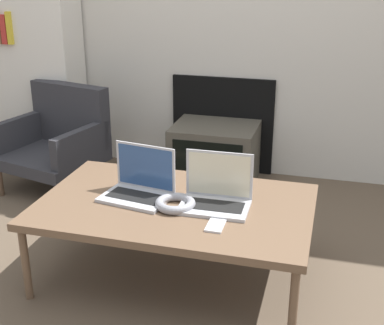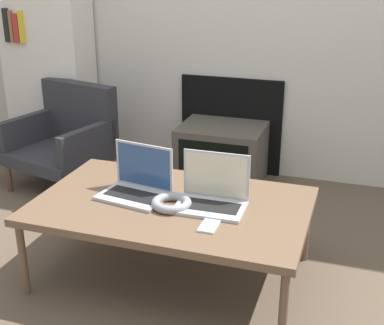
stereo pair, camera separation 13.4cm
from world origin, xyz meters
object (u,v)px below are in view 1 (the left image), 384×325
headphones (175,204)px  tv (215,154)px  armchair (58,137)px  laptop_left (139,185)px  laptop_right (216,194)px  phone (216,224)px

headphones → tv: bearing=94.8°
armchair → laptop_left: bearing=-29.7°
laptop_right → phone: size_ratio=2.17×
headphones → armchair: size_ratio=0.26×
laptop_right → phone: 0.20m
phone → armchair: bearing=141.3°
headphones → phone: headphones is taller
armchair → headphones: bearing=-26.4°
laptop_right → tv: 1.23m
laptop_left → tv: laptop_left is taller
laptop_right → headphones: 0.19m
headphones → tv: 1.27m
headphones → tv: headphones is taller
laptop_right → armchair: 1.57m
phone → armchair: armchair is taller
tv → armchair: size_ratio=0.78×
laptop_left → headphones: size_ratio=1.86×
laptop_right → headphones: (-0.17, -0.08, -0.03)m
tv → phone: bearing=-76.7°
laptop_right → armchair: bearing=144.6°
laptop_left → armchair: 1.28m
laptop_right → tv: size_ratio=0.57×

